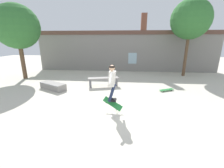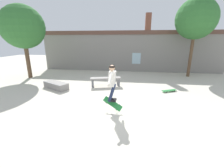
% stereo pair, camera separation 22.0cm
% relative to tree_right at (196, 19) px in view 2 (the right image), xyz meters
% --- Properties ---
extents(ground_plane, '(40.00, 40.00, 0.00)m').
position_rel_tree_right_xyz_m(ground_plane, '(-4.39, -6.45, -3.93)').
color(ground_plane, beige).
extents(building_backdrop, '(15.78, 0.52, 4.61)m').
position_rel_tree_right_xyz_m(building_backdrop, '(-4.37, 1.46, -2.19)').
color(building_backdrop, gray).
rests_on(building_backdrop, ground_plane).
extents(tree_right, '(2.67, 2.67, 5.28)m').
position_rel_tree_right_xyz_m(tree_right, '(0.00, 0.00, 0.00)').
color(tree_right, brown).
rests_on(tree_right, ground_plane).
extents(tree_left, '(2.80, 2.80, 4.81)m').
position_rel_tree_right_xyz_m(tree_left, '(-11.32, -1.93, -0.54)').
color(tree_left, brown).
rests_on(tree_left, ground_plane).
extents(park_bench, '(1.79, 0.86, 0.52)m').
position_rel_tree_right_xyz_m(park_bench, '(-5.60, -3.25, -3.55)').
color(park_bench, gray).
rests_on(park_bench, ground_plane).
extents(skate_ledge, '(1.65, 1.21, 0.36)m').
position_rel_tree_right_xyz_m(skate_ledge, '(-8.26, -4.03, -3.75)').
color(skate_ledge, gray).
rests_on(skate_ledge, ground_plane).
extents(skater, '(0.31, 1.27, 1.35)m').
position_rel_tree_right_xyz_m(skater, '(-4.79, -6.32, -2.72)').
color(skater, silver).
extents(skateboard_flipping, '(0.79, 0.44, 0.45)m').
position_rel_tree_right_xyz_m(skateboard_flipping, '(-4.77, -6.33, -3.63)').
color(skateboard_flipping, '#237F38').
extents(skateboard_resting, '(0.82, 0.53, 0.08)m').
position_rel_tree_right_xyz_m(skateboard_resting, '(-2.14, -3.76, -3.86)').
color(skateboard_resting, '#237F38').
rests_on(skateboard_resting, ground_plane).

